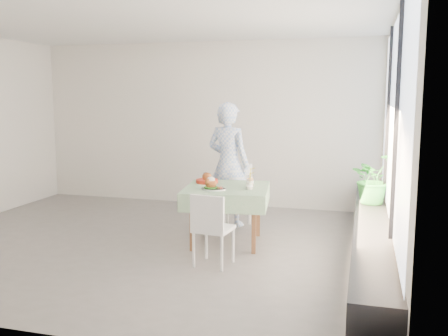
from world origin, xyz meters
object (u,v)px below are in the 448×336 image
(diner, at_px, (228,164))
(cafe_table, at_px, (227,208))
(chair_far, at_px, (239,208))
(chair_near, at_px, (213,243))
(main_dish, at_px, (212,185))
(juice_cup_orange, at_px, (250,181))
(potted_plant, at_px, (373,178))

(diner, bearing_deg, cafe_table, 119.04)
(chair_far, height_order, chair_near, chair_far)
(main_dish, bearing_deg, chair_near, -72.19)
(juice_cup_orange, bearing_deg, chair_near, -101.30)
(cafe_table, height_order, chair_far, chair_far)
(main_dish, bearing_deg, cafe_table, 60.43)
(chair_far, bearing_deg, diner, 147.20)
(chair_near, distance_m, main_dish, 0.86)
(cafe_table, distance_m, juice_cup_orange, 0.46)
(potted_plant, bearing_deg, juice_cup_orange, -161.39)
(cafe_table, relative_size, main_dish, 3.75)
(cafe_table, height_order, potted_plant, potted_plant)
(cafe_table, bearing_deg, potted_plant, 19.49)
(chair_far, xyz_separation_m, potted_plant, (1.84, -0.15, 0.55))
(chair_far, xyz_separation_m, juice_cup_orange, (0.31, -0.66, 0.53))
(chair_near, distance_m, juice_cup_orange, 1.14)
(diner, distance_m, juice_cup_orange, 0.94)
(potted_plant, bearing_deg, diner, 172.37)
(chair_near, relative_size, main_dish, 2.67)
(juice_cup_orange, bearing_deg, cafe_table, -155.83)
(chair_near, distance_m, diner, 1.91)
(main_dish, distance_m, juice_cup_orange, 0.53)
(cafe_table, height_order, chair_near, chair_near)
(chair_near, xyz_separation_m, juice_cup_orange, (0.20, 0.98, 0.55))
(cafe_table, distance_m, chair_near, 0.89)
(diner, bearing_deg, chair_near, 114.89)
(juice_cup_orange, height_order, potted_plant, potted_plant)
(diner, xyz_separation_m, potted_plant, (2.03, -0.27, -0.07))
(cafe_table, bearing_deg, juice_cup_orange, 24.17)
(cafe_table, relative_size, chair_far, 1.29)
(chair_far, distance_m, diner, 0.66)
(main_dish, bearing_deg, chair_far, 84.90)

